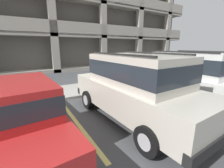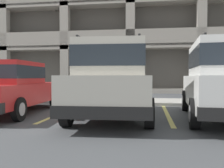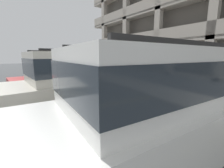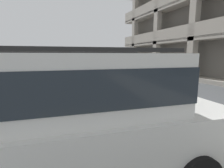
% 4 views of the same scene
% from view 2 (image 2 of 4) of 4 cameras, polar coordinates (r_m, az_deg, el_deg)
% --- Properties ---
extents(ground_plane, '(80.00, 80.00, 0.10)m').
position_cam_2_polar(ground_plane, '(9.35, 2.01, -5.41)').
color(ground_plane, '#444749').
extents(sidewalk, '(40.00, 2.20, 0.12)m').
position_cam_2_polar(sidewalk, '(10.62, 2.80, -3.96)').
color(sidewalk, '#9E9B93').
rests_on(sidewalk, ground_plane).
extents(parking_stall_lines, '(12.73, 4.80, 0.01)m').
position_cam_2_polar(parking_stall_lines, '(7.91, 12.32, -6.36)').
color(parking_stall_lines, '#DBD16B').
rests_on(parking_stall_lines, ground_plane).
extents(silver_suv, '(2.14, 4.85, 2.03)m').
position_cam_2_polar(silver_suv, '(6.80, 0.46, 1.54)').
color(silver_suv, beige).
rests_on(silver_suv, ground_plane).
extents(red_sedan, '(2.02, 4.57, 1.54)m').
position_cam_2_polar(red_sedan, '(8.05, -22.04, -0.47)').
color(red_sedan, red).
rests_on(red_sedan, ground_plane).
extents(parking_meter_near, '(0.35, 0.12, 1.45)m').
position_cam_2_polar(parking_meter_near, '(9.60, 3.79, 2.25)').
color(parking_meter_near, '#595B60').
rests_on(parking_meter_near, sidewalk).
extents(parking_garage, '(32.00, 10.00, 13.25)m').
position_cam_2_polar(parking_garage, '(22.59, 5.27, 14.29)').
color(parking_garage, '#5C5851').
rests_on(parking_garage, ground_plane).
extents(fire_hydrant, '(0.30, 0.30, 0.70)m').
position_cam_2_polar(fire_hydrant, '(11.31, -20.57, -1.67)').
color(fire_hydrant, gold).
rests_on(fire_hydrant, sidewalk).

